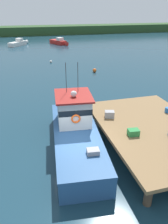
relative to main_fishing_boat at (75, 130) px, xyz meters
The scene contains 11 objects.
ground_plane 1.57m from the main_fishing_boat, 102.51° to the right, with size 200.00×200.00×0.00m, color #193847.
dock 4.69m from the main_fishing_boat, 14.56° to the right, with size 6.00×9.00×1.20m.
main_fishing_boat is the anchor object (origin of this frame).
crate_single_by_cleat 3.42m from the main_fishing_boat, 30.61° to the right, with size 0.60×0.44×0.35m, color #2D8442.
crate_stack_near_edge 2.56m from the main_fishing_boat, 15.29° to the left, with size 0.60×0.44×0.42m, color #9E9EA3.
bait_bucket 6.49m from the main_fishing_boat, ahead, with size 0.32×0.32×0.34m, color #2866B2.
moored_boat_mid_harbor 40.15m from the main_fishing_boat, 82.26° to the left, with size 3.56×5.79×1.49m.
moored_boat_far_left 40.52m from the main_fishing_boat, 94.78° to the left, with size 4.40×5.34×1.48m.
mooring_buoy_channel_marker 22.25m from the main_fishing_boat, 86.59° to the left, with size 0.35×0.35×0.35m, color silver.
mooring_buoy_spare_mooring 16.56m from the main_fishing_boat, 68.37° to the left, with size 0.49×0.49×0.49m, color #EA5B19.
far_shoreline 60.82m from the main_fishing_boat, 90.25° to the left, with size 120.00×8.00×2.40m, color #284723.
Camera 1 is at (-2.17, -9.92, 7.67)m, focal length 35.08 mm.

